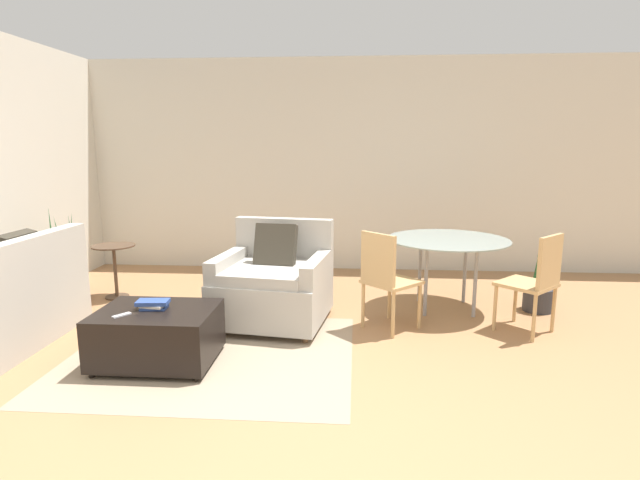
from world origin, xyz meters
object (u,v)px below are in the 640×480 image
at_px(ottoman, 157,334).
at_px(potted_plant, 67,280).
at_px(book_stack, 153,304).
at_px(dining_table, 448,246).
at_px(potted_plant_small, 538,296).
at_px(dining_chair_near_right, 537,277).
at_px(tv_remote_primary, 122,315).
at_px(armchair, 274,284).
at_px(side_table, 114,261).
at_px(dining_chair_near_left, 385,275).

bearing_deg(ottoman, potted_plant, 136.45).
relative_size(book_stack, dining_table, 0.20).
height_order(ottoman, potted_plant_small, potted_plant_small).
relative_size(ottoman, book_stack, 3.56).
height_order(potted_plant, dining_chair_near_right, potted_plant).
bearing_deg(tv_remote_primary, dining_table, 31.83).
xyz_separation_m(armchair, dining_chair_near_right, (2.33, -0.14, 0.15)).
distance_m(ottoman, dining_table, 2.86).
xyz_separation_m(potted_plant, side_table, (0.54, 0.03, 0.21)).
height_order(book_stack, side_table, side_table).
distance_m(dining_table, dining_chair_near_right, 0.93).
height_order(book_stack, dining_chair_near_left, dining_chair_near_left).
distance_m(ottoman, dining_chair_near_left, 1.97).
distance_m(ottoman, side_table, 1.95).
bearing_deg(book_stack, armchair, 50.72).
height_order(side_table, potted_plant_small, potted_plant_small).
bearing_deg(potted_plant_small, dining_table, -179.82).
bearing_deg(dining_chair_near_left, book_stack, -155.97).
relative_size(tv_remote_primary, potted_plant_small, 0.22).
relative_size(ottoman, dining_table, 0.72).
distance_m(armchair, tv_remote_primary, 1.45).
bearing_deg(tv_remote_primary, book_stack, 45.27).
bearing_deg(ottoman, tv_remote_primary, -142.81).
bearing_deg(potted_plant_small, dining_chair_near_left, -157.42).
xyz_separation_m(armchair, book_stack, (-0.77, -0.94, 0.09)).
relative_size(armchair, potted_plant, 1.08).
bearing_deg(potted_plant, armchair, -14.27).
distance_m(ottoman, book_stack, 0.23).
bearing_deg(tv_remote_primary, armchair, 49.82).
bearing_deg(dining_chair_near_left, potted_plant_small, 22.58).
xyz_separation_m(side_table, dining_table, (3.53, -0.12, 0.24)).
relative_size(ottoman, tv_remote_primary, 6.57).
height_order(ottoman, tv_remote_primary, tv_remote_primary).
height_order(book_stack, dining_chair_near_right, dining_chair_near_right).
relative_size(book_stack, dining_chair_near_right, 0.27).
bearing_deg(dining_chair_near_right, ottoman, -165.03).
height_order(potted_plant, side_table, potted_plant).
relative_size(potted_plant, dining_chair_near_left, 1.12).
bearing_deg(ottoman, dining_chair_near_left, 24.94).
xyz_separation_m(potted_plant, dining_chair_near_left, (3.41, -0.75, 0.32)).
distance_m(tv_remote_primary, dining_chair_near_right, 3.41).
distance_m(book_stack, dining_chair_near_left, 1.96).
bearing_deg(dining_table, ottoman, -148.64).
height_order(armchair, dining_table, armchair).
bearing_deg(dining_chair_near_left, armchair, 172.31).
height_order(tv_remote_primary, side_table, side_table).
height_order(book_stack, dining_table, dining_table).
distance_m(tv_remote_primary, dining_table, 3.08).
height_order(book_stack, tv_remote_primary, book_stack).
bearing_deg(dining_table, book_stack, -149.30).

